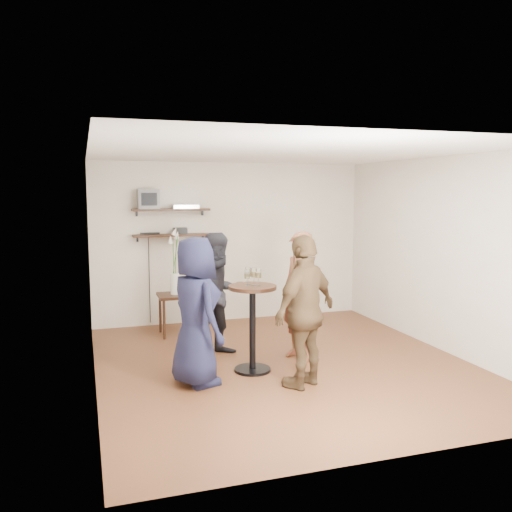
{
  "coord_description": "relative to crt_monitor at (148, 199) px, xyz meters",
  "views": [
    {
      "loc": [
        -2.32,
        -6.1,
        2.15
      ],
      "look_at": [
        -0.24,
        0.4,
        1.32
      ],
      "focal_mm": 38.0,
      "sensor_mm": 36.0,
      "label": 1
    }
  ],
  "objects": [
    {
      "name": "person_brown",
      "position": [
        1.3,
        -3.14,
        -1.18
      ],
      "size": [
        1.05,
        0.86,
        1.68
      ],
      "primitive_type": "imported",
      "rotation": [
        0.0,
        0.0,
        3.69
      ],
      "color": "#43301D",
      "rests_on": "room"
    },
    {
      "name": "person_dark",
      "position": [
        0.68,
        -1.76,
        -1.21
      ],
      "size": [
        0.93,
        0.81,
        1.61
      ],
      "primitive_type": "imported",
      "rotation": [
        0.0,
        0.0,
        0.29
      ],
      "color": "black",
      "rests_on": "room"
    },
    {
      "name": "power_strip",
      "position": [
        0.02,
        0.05,
        -0.54
      ],
      "size": [
        0.3,
        0.05,
        0.03
      ],
      "primitive_type": "cube",
      "color": "black",
      "rests_on": "shelf_lower"
    },
    {
      "name": "wine_glass_bl",
      "position": [
        0.87,
        -2.41,
        -0.84
      ],
      "size": [
        0.07,
        0.07,
        0.21
      ],
      "color": "silver",
      "rests_on": "drinks_table"
    },
    {
      "name": "person_plaid",
      "position": [
        1.62,
        -2.22,
        -1.2
      ],
      "size": [
        0.58,
        0.7,
        1.64
      ],
      "primitive_type": "imported",
      "rotation": [
        0.0,
        0.0,
        -1.21
      ],
      "color": "#B4142B",
      "rests_on": "room"
    },
    {
      "name": "wine_glass_fl",
      "position": [
        0.83,
        -2.51,
        -0.85
      ],
      "size": [
        0.06,
        0.06,
        0.19
      ],
      "color": "silver",
      "rests_on": "drinks_table"
    },
    {
      "name": "vase_lilies",
      "position": [
        0.31,
        -0.57,
        -1.08
      ],
      "size": [
        0.2,
        0.2,
        1.01
      ],
      "rotation": [
        0.0,
        0.0,
        -0.0
      ],
      "color": "white",
      "rests_on": "side_table"
    },
    {
      "name": "shelf_lower",
      "position": [
        0.35,
        0.0,
        -0.57
      ],
      "size": [
        1.2,
        0.25,
        0.04
      ],
      "primitive_type": "cube",
      "color": "black",
      "rests_on": "room"
    },
    {
      "name": "radio",
      "position": [
        0.49,
        0.0,
        -0.5
      ],
      "size": [
        0.22,
        0.1,
        0.1
      ],
      "primitive_type": "cube",
      "color": "black",
      "rests_on": "shelf_lower"
    },
    {
      "name": "dvd_deck",
      "position": [
        0.58,
        0.0,
        -0.12
      ],
      "size": [
        0.4,
        0.24,
        0.06
      ],
      "primitive_type": "cube",
      "color": "silver",
      "rests_on": "shelf_upper"
    },
    {
      "name": "wine_glass_fr",
      "position": [
        0.97,
        -2.53,
        -0.84
      ],
      "size": [
        0.07,
        0.07,
        0.21
      ],
      "color": "silver",
      "rests_on": "drinks_table"
    },
    {
      "name": "shelf_upper",
      "position": [
        0.35,
        0.0,
        -0.17
      ],
      "size": [
        1.2,
        0.25,
        0.04
      ],
      "primitive_type": "cube",
      "color": "black",
      "rests_on": "room"
    },
    {
      "name": "room",
      "position": [
        1.35,
        -2.38,
        -0.72
      ],
      "size": [
        4.58,
        5.08,
        2.68
      ],
      "color": "#462716",
      "rests_on": "ground"
    },
    {
      "name": "person_navy",
      "position": [
        0.18,
        -2.71,
        -1.19
      ],
      "size": [
        0.74,
        0.93,
        1.65
      ],
      "primitive_type": "imported",
      "rotation": [
        0.0,
        0.0,
        1.87
      ],
      "color": "black",
      "rests_on": "room"
    },
    {
      "name": "drinks_table",
      "position": [
        0.9,
        -2.49,
        -1.35
      ],
      "size": [
        0.57,
        0.57,
        1.04
      ],
      "color": "black",
      "rests_on": "room"
    },
    {
      "name": "crt_monitor",
      "position": [
        0.0,
        0.0,
        0.0
      ],
      "size": [
        0.32,
        0.3,
        0.3
      ],
      "primitive_type": "cube",
      "color": "#59595B",
      "rests_on": "shelf_upper"
    },
    {
      "name": "side_table",
      "position": [
        0.31,
        -0.57,
        -1.5
      ],
      "size": [
        0.51,
        0.51,
        0.62
      ],
      "rotation": [
        0.0,
        0.0,
        -0.0
      ],
      "color": "black",
      "rests_on": "room"
    },
    {
      "name": "wine_glass_br",
      "position": [
        0.93,
        -2.47,
        -0.84
      ],
      "size": [
        0.07,
        0.07,
        0.21
      ],
      "color": "silver",
      "rests_on": "drinks_table"
    }
  ]
}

